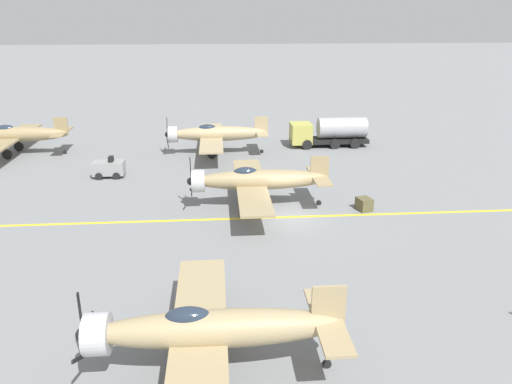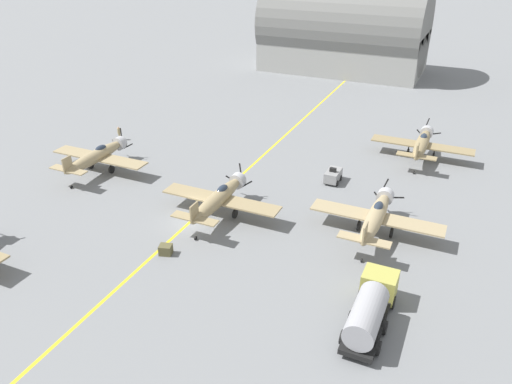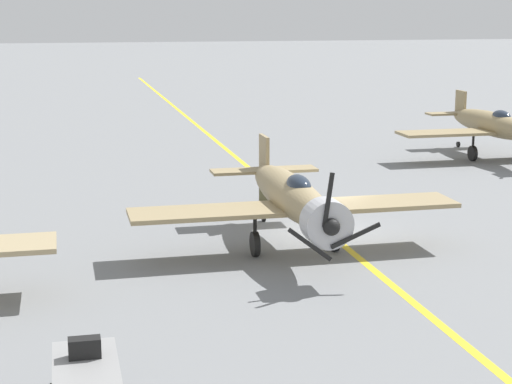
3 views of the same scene
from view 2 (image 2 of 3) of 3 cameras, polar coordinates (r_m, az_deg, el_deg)
ground_plane at (r=48.13m, az=-7.56°, el=-3.43°), size 400.00×400.00×0.00m
taxiway_stripe at (r=48.13m, az=-7.56°, el=-3.42°), size 0.30×160.00×0.01m
airplane_mid_right at (r=45.97m, az=13.55°, el=-2.71°), size 12.00×9.98×3.74m
airplane_mid_left at (r=59.49m, az=-17.71°, el=3.96°), size 12.00×9.98×3.80m
airplane_far_right at (r=63.25m, az=18.45°, el=5.27°), size 12.00×9.98×3.77m
airplane_mid_center at (r=47.78m, az=-4.26°, el=-0.71°), size 12.00×9.98×3.79m
fuel_tanker at (r=36.42m, az=12.95°, el=-12.74°), size 2.67×8.00×2.98m
tow_tractor at (r=55.53m, az=8.80°, el=1.89°), size 1.57×2.60×1.79m
ground_crew_walking at (r=68.67m, az=-15.38°, el=6.55°), size 0.40×0.40×1.82m
supply_crate_by_tanker at (r=43.72m, az=-10.28°, el=-6.50°), size 1.27×1.15×0.89m
hangar at (r=101.94m, az=10.06°, el=17.52°), size 30.25×16.79×17.03m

